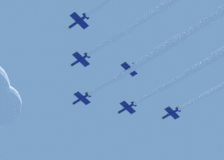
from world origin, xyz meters
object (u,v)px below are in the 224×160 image
jet_lead (147,59)px  jet_port_inner (152,13)px  jet_port_mid (209,20)px  jet_starboard_inner (203,64)px

jet_lead → jet_port_inner: 21.28m
jet_port_inner → jet_port_mid: (-16.34, 14.90, -0.76)m
jet_starboard_inner → jet_port_mid: bearing=42.7°
jet_port_inner → jet_starboard_inner: jet_port_inner is taller
jet_starboard_inner → jet_port_mid: size_ratio=0.99×
jet_lead → jet_port_inner: (14.93, 15.11, 1.35)m
jet_port_mid → jet_port_inner: bearing=-42.4°
jet_port_inner → jet_port_mid: bearing=137.6°
jet_lead → jet_port_inner: size_ratio=0.96×
jet_port_inner → jet_starboard_inner: 31.68m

